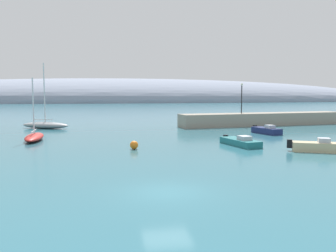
# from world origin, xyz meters

# --- Properties ---
(water) EXTENTS (600.00, 600.00, 0.00)m
(water) POSITION_xyz_m (0.00, 0.00, 0.00)
(water) COLOR #2D6675
(water) RESTS_ON ground
(breakwater_rocks) EXTENTS (28.06, 7.25, 1.96)m
(breakwater_rocks) POSITION_xyz_m (21.84, 35.03, 0.98)
(breakwater_rocks) COLOR gray
(breakwater_rocks) RESTS_ON ground
(distant_ridge) EXTENTS (362.19, 86.35, 27.80)m
(distant_ridge) POSITION_xyz_m (5.94, 201.92, 0.00)
(distant_ridge) COLOR gray
(distant_ridge) RESTS_ON ground
(sailboat_grey_near_shore) EXTENTS (7.47, 4.87, 9.40)m
(sailboat_grey_near_shore) POSITION_xyz_m (-11.56, 35.72, 0.54)
(sailboat_grey_near_shore) COLOR gray
(sailboat_grey_near_shore) RESTS_ON water
(sailboat_red_end_of_line) EXTENTS (1.92, 6.54, 6.76)m
(sailboat_red_end_of_line) POSITION_xyz_m (-10.64, 22.42, 0.41)
(sailboat_red_end_of_line) COLOR red
(sailboat_red_end_of_line) RESTS_ON water
(motorboat_teal_foreground) EXTENTS (2.70, 5.48, 1.03)m
(motorboat_teal_foreground) POSITION_xyz_m (9.92, 14.88, 0.36)
(motorboat_teal_foreground) COLOR #1E6B70
(motorboat_teal_foreground) RESTS_ON water
(motorboat_navy_alongside_breakwater) EXTENTS (2.53, 4.70, 1.16)m
(motorboat_navy_alongside_breakwater) POSITION_xyz_m (16.94, 23.80, 0.42)
(motorboat_navy_alongside_breakwater) COLOR navy
(motorboat_navy_alongside_breakwater) RESTS_ON water
(motorboat_sand_outer) EXTENTS (4.43, 3.05, 1.22)m
(motorboat_sand_outer) POSITION_xyz_m (15.10, 10.25, 0.45)
(motorboat_sand_outer) COLOR #C6B284
(motorboat_sand_outer) RESTS_ON water
(mooring_buoy_orange) EXTENTS (0.76, 0.76, 0.76)m
(mooring_buoy_orange) POSITION_xyz_m (-0.49, 14.44, 0.38)
(mooring_buoy_orange) COLOR orange
(mooring_buoy_orange) RESTS_ON water
(harbor_lamp_post) EXTENTS (0.36, 0.36, 4.68)m
(harbor_lamp_post) POSITION_xyz_m (17.81, 34.39, 4.82)
(harbor_lamp_post) COLOR black
(harbor_lamp_post) RESTS_ON breakwater_rocks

